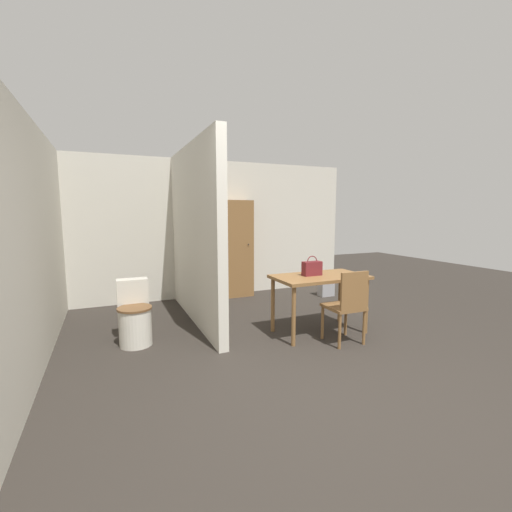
{
  "coord_description": "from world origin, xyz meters",
  "views": [
    {
      "loc": [
        -1.72,
        -2.25,
        1.57
      ],
      "look_at": [
        0.0,
        1.67,
        1.02
      ],
      "focal_mm": 24.0,
      "sensor_mm": 36.0,
      "label": 1
    }
  ],
  "objects_px": {
    "dining_table": "(320,282)",
    "wooden_cabinet": "(238,249)",
    "space_heater": "(326,285)",
    "toilet": "(135,317)",
    "wooden_chair": "(347,304)",
    "handbag": "(312,268)"
  },
  "relations": [
    {
      "from": "toilet",
      "to": "space_heater",
      "type": "bearing_deg",
      "value": 16.62
    },
    {
      "from": "dining_table",
      "to": "wooden_cabinet",
      "type": "relative_size",
      "value": 0.67
    },
    {
      "from": "dining_table",
      "to": "wooden_chair",
      "type": "height_order",
      "value": "wooden_chair"
    },
    {
      "from": "wooden_cabinet",
      "to": "space_heater",
      "type": "relative_size",
      "value": 4.17
    },
    {
      "from": "wooden_chair",
      "to": "toilet",
      "type": "relative_size",
      "value": 1.19
    },
    {
      "from": "wooden_cabinet",
      "to": "space_heater",
      "type": "height_order",
      "value": "wooden_cabinet"
    },
    {
      "from": "toilet",
      "to": "wooden_cabinet",
      "type": "distance_m",
      "value": 2.69
    },
    {
      "from": "toilet",
      "to": "wooden_cabinet",
      "type": "xyz_separation_m",
      "value": [
        1.97,
        1.73,
        0.57
      ]
    },
    {
      "from": "dining_table",
      "to": "toilet",
      "type": "bearing_deg",
      "value": 165.95
    },
    {
      "from": "space_heater",
      "to": "wooden_cabinet",
      "type": "bearing_deg",
      "value": 155.22
    },
    {
      "from": "wooden_cabinet",
      "to": "dining_table",
      "type": "bearing_deg",
      "value": -83.35
    },
    {
      "from": "wooden_chair",
      "to": "wooden_cabinet",
      "type": "xyz_separation_m",
      "value": [
        -0.35,
        2.76,
        0.4
      ]
    },
    {
      "from": "space_heater",
      "to": "toilet",
      "type": "bearing_deg",
      "value": -163.38
    },
    {
      "from": "dining_table",
      "to": "wooden_cabinet",
      "type": "height_order",
      "value": "wooden_cabinet"
    },
    {
      "from": "wooden_chair",
      "to": "toilet",
      "type": "distance_m",
      "value": 2.54
    },
    {
      "from": "toilet",
      "to": "dining_table",
      "type": "bearing_deg",
      "value": -14.05
    },
    {
      "from": "space_heater",
      "to": "wooden_chair",
      "type": "bearing_deg",
      "value": -119.34
    },
    {
      "from": "wooden_chair",
      "to": "handbag",
      "type": "relative_size",
      "value": 3.48
    },
    {
      "from": "toilet",
      "to": "wooden_chair",
      "type": "bearing_deg",
      "value": -23.88
    },
    {
      "from": "handbag",
      "to": "space_heater",
      "type": "height_order",
      "value": "handbag"
    },
    {
      "from": "dining_table",
      "to": "space_heater",
      "type": "relative_size",
      "value": 2.8
    },
    {
      "from": "wooden_chair",
      "to": "space_heater",
      "type": "relative_size",
      "value": 2.09
    }
  ]
}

